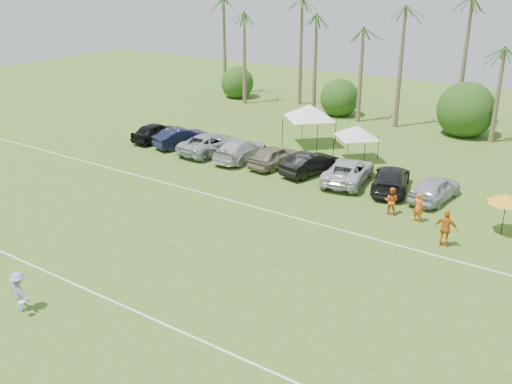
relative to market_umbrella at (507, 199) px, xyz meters
The scene contains 29 objects.
ground 22.87m from the market_umbrella, 125.84° to the right, with size 120.00×120.00×0.00m, color #43631D.
field_lines 17.08m from the market_umbrella, 141.88° to the right, with size 80.00×12.10×0.01m.
palm_tree_0 40.74m from the market_umbrella, 151.07° to the left, with size 2.40×2.40×8.90m.
palm_tree_1 36.63m from the market_umbrella, 147.23° to the left, with size 2.40×2.40×9.90m.
palm_tree_2 32.79m from the market_umbrella, 142.37° to the left, with size 2.40×2.40×10.90m.
palm_tree_3 30.02m from the market_umbrella, 137.53° to the left, with size 2.40×2.40×11.90m.
palm_tree_4 26.68m from the market_umbrella, 131.59° to the left, with size 2.40×2.40×8.90m.
palm_tree_5 24.48m from the market_umbrella, 124.33° to the left, with size 2.40×2.40×9.90m.
palm_tree_6 22.81m from the market_umbrella, 115.55° to the left, with size 2.40×2.40×10.90m.
palm_tree_7 21.78m from the market_umbrella, 105.29° to the left, with size 2.40×2.40×11.90m.
bush_tree_0 38.31m from the market_umbrella, 147.59° to the left, with size 4.00×4.00×4.00m.
bush_tree_1 28.21m from the market_umbrella, 133.28° to the left, with size 4.00×4.00×4.00m.
bush_tree_2 21.81m from the market_umbrella, 109.67° to the left, with size 4.00×4.00×4.00m.
sideline_player_a 4.57m from the market_umbrella, 166.88° to the right, with size 0.64×0.42×1.74m, color #F25C1A.
sideline_player_b 6.14m from the market_umbrella, behind, with size 0.80×0.62×1.64m, color #D25D17.
sideline_player_c 3.95m from the market_umbrella, 123.30° to the right, with size 1.16×0.48×1.97m, color orange.
canopy_tent_left 18.83m from the market_umbrella, 152.84° to the left, with size 4.80×4.80×3.89m.
canopy_tent_right 13.92m from the market_umbrella, 149.15° to the left, with size 3.83×3.83×3.10m.
market_umbrella is the anchor object (origin of this frame).
frisbee_player 24.13m from the market_umbrella, 127.76° to the right, with size 1.21×0.78×1.76m.
parked_car_0 27.91m from the market_umbrella, behind, with size 1.82×4.52×1.54m, color black.
parked_car_1 25.02m from the market_umbrella, behind, with size 1.63×4.68×1.54m, color black.
parked_car_2 22.13m from the market_umbrella, behind, with size 2.56×5.55×1.54m, color #A4A7AB.
parked_car_3 19.26m from the market_umbrella, behind, with size 2.16×5.31×1.54m, color silver.
parked_car_4 16.41m from the market_umbrella, behind, with size 1.82×4.52×1.54m, color gray.
parked_car_5 13.57m from the market_umbrella, 168.87° to the left, with size 1.63×4.68×1.54m, color black.
parked_car_6 10.75m from the market_umbrella, 165.87° to the left, with size 2.56×5.55×1.54m, color silver.
parked_car_7 8.08m from the market_umbrella, 159.12° to the left, with size 2.16×5.31×1.54m, color black.
parked_car_8 5.43m from the market_umbrella, 149.50° to the left, with size 1.82×4.52×1.54m, color #A9A9B5.
Camera 1 is at (18.16, -11.85, 13.29)m, focal length 40.00 mm.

